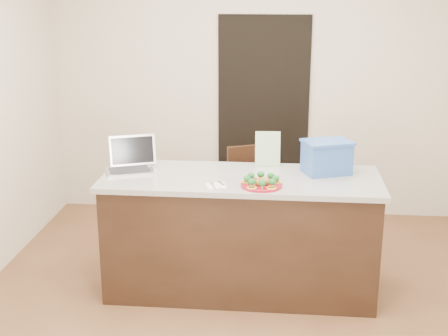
# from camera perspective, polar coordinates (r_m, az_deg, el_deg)

# --- Properties ---
(ground) EXTENTS (4.00, 4.00, 0.00)m
(ground) POSITION_cam_1_polar(r_m,az_deg,el_deg) (4.74, 1.27, -12.37)
(ground) COLOR brown
(ground) RESTS_ON ground
(room_shell) EXTENTS (4.00, 4.00, 4.00)m
(room_shell) POSITION_cam_1_polar(r_m,az_deg,el_deg) (4.20, 1.41, 7.31)
(room_shell) COLOR white
(room_shell) RESTS_ON ground
(doorway) EXTENTS (0.90, 0.02, 2.00)m
(doorway) POSITION_cam_1_polar(r_m,az_deg,el_deg) (6.25, 3.61, 4.67)
(doorway) COLOR black
(doorway) RESTS_ON ground
(island) EXTENTS (2.06, 0.76, 0.92)m
(island) POSITION_cam_1_polar(r_m,az_deg,el_deg) (4.76, 1.53, -6.05)
(island) COLOR black
(island) RESTS_ON ground
(plate) EXTENTS (0.29, 0.29, 0.02)m
(plate) POSITION_cam_1_polar(r_m,az_deg,el_deg) (4.39, 3.44, -1.55)
(plate) COLOR maroon
(plate) RESTS_ON island
(meatballs) EXTENTS (0.11, 0.12, 0.04)m
(meatballs) POSITION_cam_1_polar(r_m,az_deg,el_deg) (4.38, 3.52, -1.20)
(meatballs) COLOR olive
(meatballs) RESTS_ON plate
(broccoli) EXTENTS (0.25, 0.25, 0.04)m
(broccoli) POSITION_cam_1_polar(r_m,az_deg,el_deg) (4.38, 3.45, -0.97)
(broccoli) COLOR #144C1C
(broccoli) RESTS_ON plate
(pepper_rings) EXTENTS (0.29, 0.28, 0.01)m
(pepper_rings) POSITION_cam_1_polar(r_m,az_deg,el_deg) (4.39, 3.44, -1.42)
(pepper_rings) COLOR gold
(pepper_rings) RESTS_ON plate
(napkin) EXTENTS (0.16, 0.16, 0.01)m
(napkin) POSITION_cam_1_polar(r_m,az_deg,el_deg) (4.39, -0.71, -1.64)
(napkin) COLOR silver
(napkin) RESTS_ON island
(fork) EXTENTS (0.05, 0.15, 0.00)m
(fork) POSITION_cam_1_polar(r_m,az_deg,el_deg) (4.40, -0.96, -1.53)
(fork) COLOR silver
(fork) RESTS_ON napkin
(knife) EXTENTS (0.06, 0.17, 0.01)m
(knife) POSITION_cam_1_polar(r_m,az_deg,el_deg) (4.37, -0.34, -1.63)
(knife) COLOR white
(knife) RESTS_ON napkin
(yogurt_bottle) EXTENTS (0.03, 0.03, 0.06)m
(yogurt_bottle) POSITION_cam_1_polar(r_m,az_deg,el_deg) (4.38, 3.17, -1.42)
(yogurt_bottle) COLOR white
(yogurt_bottle) RESTS_ON island
(laptop) EXTENTS (0.42, 0.39, 0.25)m
(laptop) POSITION_cam_1_polar(r_m,az_deg,el_deg) (4.82, -8.50, 0.66)
(laptop) COLOR #B6B5BA
(laptop) RESTS_ON island
(leaflet) EXTENTS (0.20, 0.05, 0.27)m
(leaflet) POSITION_cam_1_polar(r_m,az_deg,el_deg) (4.84, 4.02, 1.74)
(leaflet) COLOR silver
(leaflet) RESTS_ON island
(blue_box) EXTENTS (0.41, 0.36, 0.25)m
(blue_box) POSITION_cam_1_polar(r_m,az_deg,el_deg) (4.72, 9.38, 1.02)
(blue_box) COLOR #2D55A2
(blue_box) RESTS_ON island
(chair) EXTENTS (0.54, 0.56, 0.94)m
(chair) POSITION_cam_1_polar(r_m,az_deg,el_deg) (5.43, 2.32, -2.33)
(chair) COLOR black
(chair) RESTS_ON ground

